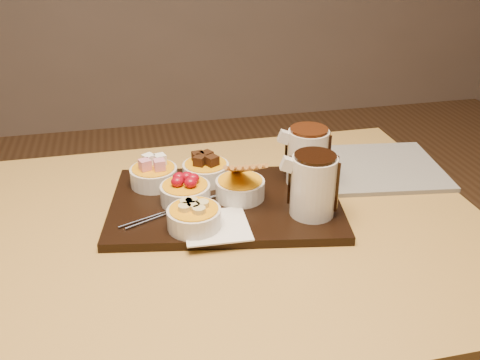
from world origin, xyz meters
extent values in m
cube|color=#B08941|center=(0.00, 0.00, 0.73)|extent=(1.20, 0.80, 0.04)
cylinder|color=#B08941|center=(0.54, 0.34, 0.35)|extent=(0.06, 0.06, 0.71)
cube|color=black|center=(0.10, 0.06, 0.76)|extent=(0.51, 0.38, 0.02)
cube|color=white|center=(0.06, -0.03, 0.77)|extent=(0.12, 0.12, 0.00)
cylinder|color=beige|center=(-0.03, 0.16, 0.79)|extent=(0.10, 0.10, 0.04)
cylinder|color=beige|center=(0.08, 0.16, 0.79)|extent=(0.10, 0.10, 0.04)
cylinder|color=beige|center=(0.02, 0.07, 0.79)|extent=(0.10, 0.10, 0.04)
cylinder|color=beige|center=(0.13, 0.07, 0.79)|extent=(0.10, 0.10, 0.04)
cylinder|color=beige|center=(0.02, -0.02, 0.79)|extent=(0.10, 0.10, 0.04)
cylinder|color=silver|center=(0.25, -0.02, 0.83)|extent=(0.10, 0.10, 0.12)
cylinder|color=silver|center=(0.28, 0.10, 0.83)|extent=(0.10, 0.10, 0.12)
cube|color=beige|center=(0.47, 0.16, 0.76)|extent=(0.35, 0.29, 0.01)
camera|label=1|loc=(-0.08, -0.86, 1.30)|focal=40.00mm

